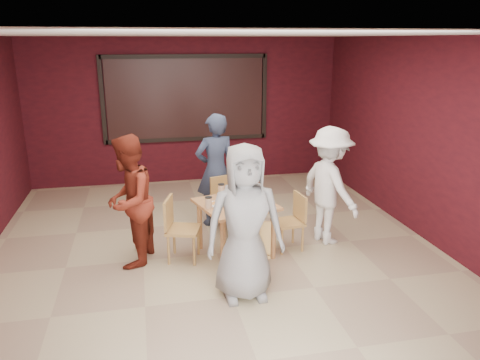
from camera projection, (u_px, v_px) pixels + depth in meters
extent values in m
plane|color=tan|center=(217.00, 254.00, 6.25)|extent=(7.00, 7.00, 0.00)
cube|color=black|center=(186.00, 99.00, 9.00)|extent=(3.00, 0.02, 1.50)
cube|color=#B37349|center=(236.00, 204.00, 6.07)|extent=(1.11, 1.11, 0.04)
cylinder|color=#B37349|center=(200.00, 225.00, 6.32)|extent=(0.07, 0.07, 0.67)
cylinder|color=#B37349|center=(247.00, 216.00, 6.64)|extent=(0.07, 0.07, 0.67)
cylinder|color=#B37349|center=(223.00, 245.00, 5.71)|extent=(0.07, 0.07, 0.67)
cylinder|color=#B37349|center=(273.00, 234.00, 6.03)|extent=(0.07, 0.07, 0.67)
cylinder|color=white|center=(240.00, 210.00, 5.80)|extent=(0.23, 0.23, 0.01)
cone|color=#EDB753|center=(240.00, 209.00, 5.79)|extent=(0.21, 0.21, 0.02)
cylinder|color=#FAE4C6|center=(252.00, 207.00, 5.72)|extent=(0.09, 0.09, 0.14)
cylinder|color=black|center=(252.00, 201.00, 5.70)|extent=(0.09, 0.09, 0.01)
cylinder|color=white|center=(231.00, 196.00, 6.33)|extent=(0.23, 0.23, 0.01)
cone|color=#EDB753|center=(231.00, 195.00, 6.32)|extent=(0.21, 0.21, 0.02)
cylinder|color=#FAE4C6|center=(221.00, 190.00, 6.37)|extent=(0.09, 0.09, 0.14)
cylinder|color=black|center=(221.00, 184.00, 6.34)|extent=(0.09, 0.09, 0.01)
cylinder|color=white|center=(214.00, 204.00, 6.00)|extent=(0.23, 0.23, 0.01)
cone|color=#EDB753|center=(214.00, 203.00, 6.00)|extent=(0.21, 0.21, 0.02)
cylinder|color=#FAE4C6|center=(209.00, 203.00, 5.85)|extent=(0.09, 0.09, 0.14)
cylinder|color=black|center=(208.00, 197.00, 5.83)|extent=(0.09, 0.09, 0.01)
cylinder|color=white|center=(257.00, 201.00, 6.12)|extent=(0.23, 0.23, 0.01)
cone|color=#EDB753|center=(257.00, 200.00, 6.11)|extent=(0.21, 0.21, 0.02)
cylinder|color=#FAE4C6|center=(261.00, 193.00, 6.23)|extent=(0.09, 0.09, 0.14)
cylinder|color=black|center=(261.00, 188.00, 6.21)|extent=(0.09, 0.09, 0.01)
cylinder|color=silver|center=(242.00, 200.00, 6.04)|extent=(0.06, 0.06, 0.10)
cylinder|color=silver|center=(238.00, 202.00, 5.98)|extent=(0.05, 0.05, 0.08)
cylinder|color=#B72A0D|center=(231.00, 199.00, 5.98)|extent=(0.07, 0.07, 0.15)
cube|color=black|center=(237.00, 196.00, 6.14)|extent=(0.13, 0.07, 0.12)
cube|color=#AD7F43|center=(253.00, 249.00, 5.42)|extent=(0.50, 0.50, 0.04)
cylinder|color=#AD7F43|center=(267.00, 260.00, 5.63)|extent=(0.03, 0.03, 0.39)
cylinder|color=#AD7F43|center=(240.00, 259.00, 5.65)|extent=(0.03, 0.03, 0.39)
cylinder|color=#AD7F43|center=(267.00, 273.00, 5.31)|extent=(0.03, 0.03, 0.39)
cylinder|color=#AD7F43|center=(238.00, 272.00, 5.34)|extent=(0.03, 0.03, 0.39)
cube|color=#AD7F43|center=(253.00, 237.00, 5.18)|extent=(0.40, 0.14, 0.39)
cube|color=#AD7F43|center=(228.00, 206.00, 6.87)|extent=(0.49, 0.49, 0.04)
cylinder|color=#AD7F43|center=(224.00, 224.00, 6.73)|extent=(0.03, 0.03, 0.38)
cylinder|color=#AD7F43|center=(243.00, 220.00, 6.88)|extent=(0.03, 0.03, 0.38)
cylinder|color=#AD7F43|center=(214.00, 217.00, 6.99)|extent=(0.03, 0.03, 0.38)
cylinder|color=#AD7F43|center=(233.00, 214.00, 7.14)|extent=(0.03, 0.03, 0.38)
cube|color=#AD7F43|center=(222.00, 188.00, 6.96)|extent=(0.39, 0.15, 0.38)
cube|color=#AD7F43|center=(183.00, 230.00, 5.98)|extent=(0.50, 0.50, 0.04)
cylinder|color=#AD7F43|center=(194.00, 251.00, 5.87)|extent=(0.03, 0.03, 0.39)
cylinder|color=#AD7F43|center=(198.00, 240.00, 6.18)|extent=(0.03, 0.03, 0.39)
cylinder|color=#AD7F43|center=(169.00, 250.00, 5.90)|extent=(0.03, 0.03, 0.39)
cylinder|color=#AD7F43|center=(174.00, 240.00, 6.21)|extent=(0.03, 0.03, 0.39)
cube|color=#AD7F43|center=(168.00, 212.00, 5.93)|extent=(0.15, 0.40, 0.38)
cube|color=#AD7F43|center=(288.00, 223.00, 6.30)|extent=(0.41, 0.41, 0.04)
cylinder|color=#AD7F43|center=(273.00, 233.00, 6.45)|extent=(0.03, 0.03, 0.36)
cylinder|color=#AD7F43|center=(282.00, 242.00, 6.17)|extent=(0.03, 0.03, 0.36)
cylinder|color=#AD7F43|center=(293.00, 231.00, 6.54)|extent=(0.03, 0.03, 0.36)
cylinder|color=#AD7F43|center=(303.00, 239.00, 6.27)|extent=(0.03, 0.03, 0.36)
cube|color=#AD7F43|center=(300.00, 206.00, 6.29)|extent=(0.07, 0.37, 0.35)
imported|color=gray|center=(245.00, 223.00, 4.99)|extent=(0.85, 0.55, 1.74)
imported|color=#2D3851|center=(215.00, 170.00, 7.04)|extent=(0.70, 0.53, 1.72)
imported|color=maroon|center=(129.00, 201.00, 5.77)|extent=(0.84, 0.96, 1.66)
imported|color=white|center=(330.00, 186.00, 6.42)|extent=(0.89, 1.19, 1.64)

